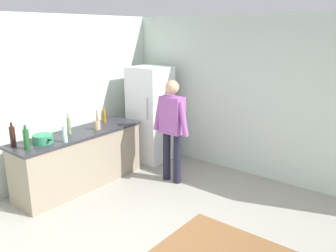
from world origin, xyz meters
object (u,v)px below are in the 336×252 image
(person, at_px, (172,125))
(utensil_jar, at_px, (97,125))
(cooking_pot, at_px, (43,139))
(bottle_water_clear, at_px, (65,134))
(bottle_wine_dark, at_px, (13,136))
(bottle_oil_amber, at_px, (104,116))
(bottle_vinegar_tall, at_px, (69,126))
(bottle_sauce_red, at_px, (25,137))
(bottle_wine_green, at_px, (26,139))
(refrigerator, at_px, (150,114))

(person, xyz_separation_m, utensil_jar, (-0.95, -0.75, 0.00))
(cooking_pot, height_order, bottle_water_clear, bottle_water_clear)
(bottle_wine_dark, bearing_deg, person, 58.77)
(bottle_oil_amber, relative_size, bottle_vinegar_tall, 0.88)
(bottle_sauce_red, height_order, bottle_water_clear, bottle_water_clear)
(person, xyz_separation_m, bottle_wine_dark, (-1.22, -2.01, 0.07))
(bottle_wine_green, bearing_deg, bottle_oil_amber, 98.48)
(refrigerator, height_order, bottle_water_clear, refrigerator)
(cooking_pot, relative_size, bottle_water_clear, 1.33)
(bottle_wine_green, bearing_deg, refrigerator, 89.96)
(refrigerator, relative_size, bottle_wine_green, 5.29)
(utensil_jar, xyz_separation_m, bottle_water_clear, (0.14, -0.71, 0.05))
(bottle_oil_amber, relative_size, bottle_water_clear, 0.93)
(refrigerator, height_order, bottle_wine_green, refrigerator)
(cooking_pot, bearing_deg, person, 58.50)
(refrigerator, xyz_separation_m, bottle_oil_amber, (-0.24, -0.94, 0.12))
(cooking_pot, distance_m, bottle_wine_dark, 0.39)
(cooking_pot, relative_size, bottle_sauce_red, 1.67)
(bottle_wine_green, distance_m, bottle_vinegar_tall, 0.79)
(bottle_vinegar_tall, bearing_deg, bottle_oil_amber, 97.03)
(refrigerator, xyz_separation_m, person, (0.95, -0.55, 0.08))
(bottle_sauce_red, bearing_deg, cooking_pot, 43.76)
(bottle_sauce_red, bearing_deg, person, 56.92)
(person, height_order, bottle_wine_dark, person)
(bottle_sauce_red, height_order, bottle_vinegar_tall, bottle_vinegar_tall)
(cooking_pot, distance_m, bottle_wine_green, 0.31)
(cooking_pot, xyz_separation_m, bottle_wine_dark, (-0.19, -0.33, 0.09))
(bottle_sauce_red, bearing_deg, bottle_oil_amber, 89.51)
(bottle_wine_green, xyz_separation_m, bottle_water_clear, (0.14, 0.50, -0.02))
(cooking_pot, xyz_separation_m, utensil_jar, (0.07, 0.93, 0.02))
(person, bearing_deg, cooking_pot, -121.50)
(person, relative_size, utensil_jar, 5.31)
(person, height_order, utensil_jar, person)
(utensil_jar, distance_m, bottle_wine_dark, 1.29)
(cooking_pot, bearing_deg, utensil_jar, 85.39)
(refrigerator, bearing_deg, bottle_sauce_red, -95.92)
(cooking_pot, bearing_deg, bottle_sauce_red, -136.24)
(bottle_wine_green, relative_size, bottle_sauce_red, 1.42)
(person, distance_m, bottle_sauce_red, 2.20)
(utensil_jar, distance_m, bottle_sauce_red, 1.12)
(bottle_water_clear, bearing_deg, bottle_wine_dark, -126.65)
(utensil_jar, relative_size, bottle_sauce_red, 1.33)
(refrigerator, relative_size, bottle_wine_dark, 5.29)
(bottle_vinegar_tall, bearing_deg, refrigerator, 85.45)
(cooking_pot, xyz_separation_m, bottle_oil_amber, (-0.16, 1.29, 0.06))
(utensil_jar, height_order, bottle_sauce_red, utensil_jar)
(cooking_pot, height_order, bottle_sauce_red, bottle_sauce_red)
(person, distance_m, utensil_jar, 1.21)
(person, bearing_deg, bottle_vinegar_tall, -132.63)
(person, relative_size, bottle_wine_green, 5.00)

